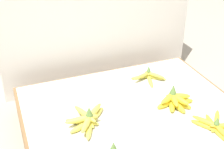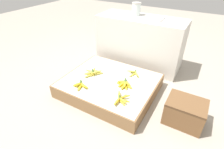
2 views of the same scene
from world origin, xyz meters
The scene contains 11 objects.
ground_plane centered at (0.00, 0.00, 0.00)m, with size 10.00×10.00×0.00m, color #A89E8E.
display_platform centered at (0.00, 0.00, 0.09)m, with size 1.11×0.94×0.17m.
back_vendor_table centered at (0.03, 0.85, 0.37)m, with size 1.27×0.50×0.75m.
wooden_crate centered at (0.92, -0.06, 0.13)m, with size 0.37×0.29×0.26m.
banana_bunch_front_left centered at (-0.21, -0.30, 0.20)m, with size 0.19×0.13×0.10m.
banana_bunch_front_midleft centered at (0.30, -0.27, 0.20)m, with size 0.19×0.24×0.08m.
banana_bunch_middle_left centered at (-0.25, -0.01, 0.20)m, with size 0.23×0.24×0.10m.
banana_bunch_middle_midleft centered at (0.22, -0.03, 0.21)m, with size 0.22×0.15×0.11m.
banana_bunch_back_midleft centered at (0.21, 0.26, 0.20)m, with size 0.21×0.15×0.08m.
glass_jar centered at (-0.09, 0.91, 0.84)m, with size 0.13×0.13×0.18m.
foam_tray_white centered at (0.21, 0.84, 0.76)m, with size 0.22×0.22×0.02m.
Camera 2 is at (0.92, -1.52, 1.42)m, focal length 28.00 mm.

